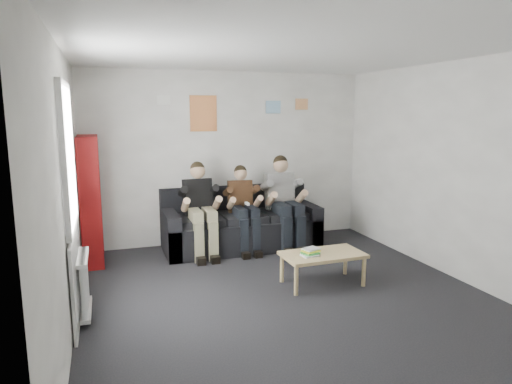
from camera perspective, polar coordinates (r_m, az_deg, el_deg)
room_shell at (r=4.96m, az=4.11°, el=1.57°), size 5.00×5.00×5.00m
sofa at (r=7.09m, az=-2.00°, el=-4.30°), size 2.35×0.96×0.91m
bookshelf at (r=6.65m, az=-19.91°, el=-0.96°), size 0.26×0.79×1.76m
coffee_table at (r=5.63m, az=8.33°, el=-8.02°), size 0.98×0.54×0.39m
game_cases at (r=5.53m, az=6.83°, el=-7.46°), size 0.26×0.24×0.06m
person_left at (r=6.65m, az=-6.92°, el=-2.15°), size 0.40×0.86×1.36m
person_middle at (r=6.82m, az=-1.53°, el=-2.03°), size 0.36×0.78×1.28m
person_right at (r=7.02m, az=3.61°, el=-1.29°), size 0.43×0.92×1.41m
radiator at (r=5.04m, az=-20.64°, el=-10.68°), size 0.10×0.64×0.60m
window at (r=4.86m, az=-22.00°, el=-3.19°), size 0.05×1.30×2.36m
poster_large at (r=7.18m, az=-6.59°, el=9.73°), size 0.42×0.01×0.55m
poster_blue at (r=7.50m, az=2.17°, el=10.56°), size 0.25×0.01×0.20m
poster_pink at (r=7.69m, az=5.72°, el=10.87°), size 0.22×0.01×0.18m
poster_sign at (r=7.08m, az=-11.48°, el=11.21°), size 0.20×0.01×0.14m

